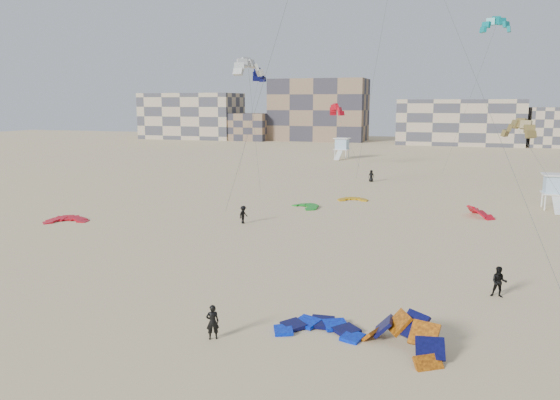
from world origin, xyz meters
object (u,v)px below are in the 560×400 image
(kitesurfer_main, at_px, (213,322))
(kite_ground_orange, at_px, (403,350))
(lifeguard_tower_near, at_px, (555,192))
(kite_ground_blue, at_px, (319,332))

(kitesurfer_main, bearing_deg, kite_ground_orange, 159.40)
(lifeguard_tower_near, bearing_deg, kite_ground_blue, -113.52)
(kite_ground_orange, xyz_separation_m, lifeguard_tower_near, (11.97, 39.06, 1.86))
(kite_ground_blue, bearing_deg, lifeguard_tower_near, 63.16)
(lifeguard_tower_near, bearing_deg, kitesurfer_main, -117.74)
(kite_ground_orange, height_order, lifeguard_tower_near, lifeguard_tower_near)
(kite_ground_blue, xyz_separation_m, lifeguard_tower_near, (16.10, 38.26, 1.86))
(kite_ground_blue, relative_size, kitesurfer_main, 2.40)
(kite_ground_blue, distance_m, kitesurfer_main, 5.27)
(kitesurfer_main, bearing_deg, lifeguard_tower_near, -147.71)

